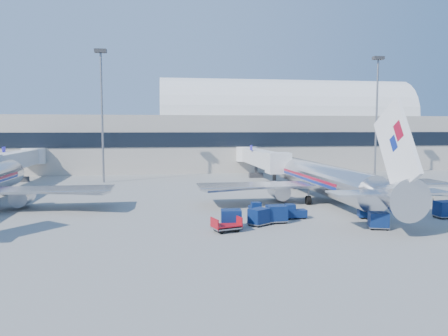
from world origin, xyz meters
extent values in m
plane|color=gray|center=(0.00, 0.00, 0.00)|extent=(260.00, 260.00, 0.00)
cube|color=#B2AA9E|center=(-25.00, 56.00, 6.00)|extent=(170.00, 28.00, 12.00)
cube|color=black|center=(-25.00, 42.05, 7.00)|extent=(170.00, 0.40, 3.00)
cylinder|color=white|center=(20.00, 56.00, 12.00)|extent=(60.00, 18.00, 18.00)
cylinder|color=silver|center=(10.00, 6.00, 2.90)|extent=(3.80, 28.00, 3.80)
sphere|color=silver|center=(10.00, 20.00, 2.90)|extent=(3.72, 3.72, 3.72)
cone|color=silver|center=(10.00, -11.00, 3.30)|extent=(3.80, 6.00, 3.80)
cube|color=maroon|center=(10.00, 7.00, 3.15)|extent=(3.85, 20.16, 0.32)
cube|color=navy|center=(10.00, 7.00, 2.78)|extent=(3.85, 20.16, 0.32)
cube|color=white|center=(10.00, -11.50, 7.70)|extent=(0.35, 7.79, 8.74)
cube|color=silver|center=(10.00, -10.50, 3.50)|extent=(11.00, 3.00, 0.18)
cube|color=silver|center=(10.00, 5.00, 2.30)|extent=(32.00, 5.00, 0.28)
cylinder|color=#B7B7BC|center=(4.50, 6.50, 1.35)|extent=(2.10, 3.80, 2.10)
cylinder|color=#B7B7BC|center=(15.50, 6.50, 1.35)|extent=(2.10, 3.80, 2.10)
cylinder|color=black|center=(10.00, 17.00, 0.45)|extent=(0.40, 0.90, 0.90)
sphere|color=silver|center=(-32.00, 20.00, 2.90)|extent=(3.72, 3.72, 3.72)
cylinder|color=#B7B7BC|center=(-26.50, 6.50, 1.35)|extent=(2.10, 3.80, 2.10)
cylinder|color=black|center=(-32.00, 17.00, 0.45)|extent=(0.40, 0.90, 0.90)
cube|color=silver|center=(7.60, 30.00, 4.00)|extent=(2.70, 24.00, 2.70)
cube|color=silver|center=(7.60, 17.80, 4.00)|extent=(3.40, 3.20, 3.20)
cylinder|color=silver|center=(7.60, 41.50, 4.00)|extent=(4.40, 4.40, 3.00)
cube|color=#2D2D30|center=(7.60, 20.00, 1.80)|extent=(0.50, 0.50, 3.00)
cube|color=#2D2D30|center=(7.60, 20.00, 0.45)|extent=(2.60, 1.00, 0.90)
cube|color=#2D2D30|center=(7.60, 33.00, 1.80)|extent=(0.50, 0.50, 3.00)
cube|color=#2D2D30|center=(7.60, 33.00, 0.45)|extent=(2.60, 1.00, 0.90)
cube|color=#1F1B96|center=(6.00, 30.00, 5.80)|extent=(0.12, 1.40, 0.90)
cube|color=silver|center=(-34.40, 30.00, 4.00)|extent=(2.70, 24.00, 2.70)
cylinder|color=silver|center=(-34.40, 41.50, 4.00)|extent=(4.40, 4.40, 3.00)
cube|color=#2D2D30|center=(-34.40, 33.00, 1.80)|extent=(0.50, 0.50, 3.00)
cube|color=#2D2D30|center=(-34.40, 33.00, 0.45)|extent=(2.60, 1.00, 0.90)
cube|color=#1F1B96|center=(-36.00, 30.00, 5.80)|extent=(0.12, 1.40, 0.90)
cylinder|color=slate|center=(-20.00, 30.00, 11.00)|extent=(0.36, 0.36, 22.00)
cube|color=#2D2D30|center=(-20.00, 30.00, 22.30)|extent=(2.00, 1.20, 0.60)
cylinder|color=slate|center=(30.00, 30.00, 11.00)|extent=(0.36, 0.36, 22.00)
cube|color=#2D2D30|center=(30.00, 30.00, 22.30)|extent=(2.00, 1.20, 0.60)
cube|color=#9E9E96|center=(18.00, 2.00, 0.45)|extent=(3.00, 0.55, 0.90)
cube|color=#9E9E96|center=(21.30, 2.00, 0.45)|extent=(3.00, 0.55, 0.90)
cube|color=#9E9E96|center=(24.60, 2.00, 0.45)|extent=(3.00, 0.55, 0.90)
cube|color=#0A1C4B|center=(3.19, -4.25, 0.55)|extent=(2.32, 1.17, 0.76)
cube|color=#0A1C4B|center=(2.68, -4.25, 1.16)|extent=(0.91, 1.01, 0.71)
cylinder|color=black|center=(3.99, -3.79, 0.28)|extent=(0.57, 0.22, 0.56)
cube|color=#0A1C4B|center=(10.86, -5.25, 0.53)|extent=(2.41, 1.56, 0.73)
cube|color=#0A1C4B|center=(10.39, -5.15, 1.11)|extent=(1.06, 1.13, 0.68)
cylinder|color=black|center=(11.71, -4.99, 0.27)|extent=(0.58, 0.32, 0.54)
cube|color=#0A1C4B|center=(-0.53, -2.13, 0.56)|extent=(1.30, 2.42, 0.77)
cube|color=#0A1C4B|center=(-0.55, -2.64, 1.18)|extent=(1.07, 0.97, 0.72)
cylinder|color=black|center=(-0.95, -1.28, 0.29)|extent=(0.25, 0.58, 0.57)
cube|color=#0A1C4B|center=(0.75, -5.93, 0.99)|extent=(1.97, 1.59, 1.51)
cube|color=slate|center=(0.75, -5.93, 0.23)|extent=(2.08, 1.65, 0.10)
cylinder|color=black|center=(1.43, -5.31, 0.21)|extent=(0.43, 0.20, 0.42)
cube|color=#0A1C4B|center=(-1.25, -6.80, 0.93)|extent=(2.24, 2.13, 1.43)
cube|color=slate|center=(-1.25, -6.80, 0.22)|extent=(2.34, 2.22, 0.10)
cylinder|color=black|center=(-0.98, -5.97, 0.20)|extent=(0.41, 0.35, 0.39)
cube|color=#0A1C4B|center=(-4.06, -7.52, 0.99)|extent=(2.00, 1.63, 1.51)
cube|color=slate|center=(-4.06, -7.52, 0.23)|extent=(2.11, 1.69, 0.10)
cylinder|color=black|center=(-3.28, -7.02, 0.21)|extent=(0.43, 0.21, 0.42)
cube|color=#0A1C4B|center=(9.35, -9.98, 0.90)|extent=(1.99, 1.73, 1.37)
cube|color=slate|center=(9.35, -9.98, 0.21)|extent=(2.10, 1.80, 0.09)
cylinder|color=black|center=(10.13, -9.65, 0.19)|extent=(0.41, 0.25, 0.38)
cube|color=#0A1C4B|center=(18.69, -6.33, 1.00)|extent=(1.99, 1.60, 1.53)
cube|color=slate|center=(18.69, -6.33, 0.23)|extent=(2.10, 1.66, 0.11)
cylinder|color=black|center=(19.39, -5.71, 0.21)|extent=(0.43, 0.20, 0.42)
cube|color=slate|center=(-4.73, -8.86, 0.39)|extent=(2.84, 2.30, 0.13)
cube|color=maroon|center=(-4.73, -8.86, 0.62)|extent=(2.85, 2.36, 0.09)
cylinder|color=black|center=(-4.15, -8.05, 0.22)|extent=(0.48, 0.30, 0.45)
camera|label=1|loc=(-10.82, -47.07, 9.32)|focal=35.00mm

